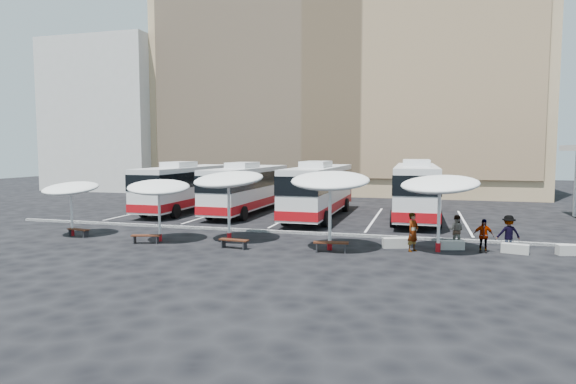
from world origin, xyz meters
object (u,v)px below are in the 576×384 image
(bus_3, at_px, (416,188))
(passenger_1, at_px, (456,230))
(conc_bench_2, at_px, (515,249))
(bus_1, at_px, (248,187))
(sunshade_1, at_px, (159,187))
(sunshade_3, at_px, (330,181))
(passenger_0, at_px, (413,232))
(conc_bench_1, at_px, (452,245))
(passenger_3, at_px, (508,233))
(wood_bench_1, at_px, (146,237))
(conc_bench_3, at_px, (571,250))
(sunshade_2, at_px, (229,180))
(wood_bench_2, at_px, (234,241))
(passenger_2, at_px, (483,236))
(sunshade_0, at_px, (71,189))
(conc_bench_0, at_px, (396,243))
(wood_bench_3, at_px, (331,244))
(wood_bench_0, at_px, (78,231))
(sunshade_4, at_px, (440,185))
(bus_0, at_px, (186,186))
(bus_2, at_px, (319,189))

(bus_3, bearing_deg, passenger_1, -78.62)
(conc_bench_2, bearing_deg, bus_1, 148.84)
(sunshade_1, xyz_separation_m, sunshade_3, (9.15, 0.23, 0.49))
(sunshade_3, height_order, passenger_1, sunshade_3)
(bus_1, distance_m, passenger_0, 16.94)
(conc_bench_1, distance_m, passenger_3, 2.69)
(wood_bench_1, distance_m, conc_bench_3, 20.72)
(sunshade_2, xyz_separation_m, wood_bench_2, (1.01, -1.82, -2.93))
(conc_bench_1, relative_size, passenger_2, 0.72)
(sunshade_0, xyz_separation_m, conc_bench_3, (25.82, 1.97, -2.45))
(sunshade_3, height_order, conc_bench_1, sunshade_3)
(wood_bench_1, relative_size, conc_bench_1, 1.32)
(conc_bench_1, bearing_deg, wood_bench_2, -165.54)
(conc_bench_0, bearing_deg, wood_bench_1, -169.23)
(sunshade_1, bearing_deg, passenger_1, 10.97)
(bus_1, xyz_separation_m, sunshade_2, (3.07, -11.16, 1.27))
(wood_bench_2, height_order, wood_bench_3, wood_bench_3)
(sunshade_3, height_order, wood_bench_0, sunshade_3)
(bus_1, xyz_separation_m, wood_bench_0, (-5.58, -12.26, -1.67))
(sunshade_0, bearing_deg, passenger_0, 2.48)
(sunshade_1, bearing_deg, sunshade_4, 4.76)
(bus_0, xyz_separation_m, passenger_0, (17.82, -11.15, -1.08))
(sunshade_2, relative_size, sunshade_4, 0.94)
(wood_bench_1, bearing_deg, bus_0, 108.89)
(conc_bench_0, bearing_deg, passenger_0, -39.50)
(wood_bench_1, xyz_separation_m, conc_bench_2, (18.07, 2.58, -0.12))
(wood_bench_3, xyz_separation_m, passenger_2, (6.95, 1.97, 0.41))
(wood_bench_2, height_order, passenger_1, passenger_1)
(sunshade_3, relative_size, passenger_2, 2.50)
(sunshade_4, relative_size, passenger_0, 2.54)
(sunshade_0, height_order, wood_bench_0, sunshade_0)
(sunshade_0, height_order, passenger_2, sunshade_0)
(sunshade_3, relative_size, passenger_3, 2.30)
(bus_3, distance_m, sunshade_3, 13.00)
(sunshade_2, height_order, conc_bench_1, sunshade_2)
(wood_bench_2, bearing_deg, sunshade_3, 11.85)
(wood_bench_2, xyz_separation_m, passenger_0, (8.51, 1.69, 0.58))
(bus_2, xyz_separation_m, sunshade_1, (-6.29, -11.28, 0.80))
(sunshade_4, relative_size, conc_bench_0, 3.61)
(bus_3, bearing_deg, conc_bench_1, -81.12)
(sunshade_4, height_order, wood_bench_1, sunshade_4)
(conc_bench_0, height_order, passenger_2, passenger_2)
(conc_bench_2, bearing_deg, sunshade_1, -174.20)
(sunshade_2, distance_m, sunshade_3, 5.68)
(wood_bench_3, xyz_separation_m, passenger_3, (8.15, 2.62, 0.48))
(sunshade_0, relative_size, wood_bench_1, 2.12)
(sunshade_4, height_order, conc_bench_2, sunshade_4)
(bus_3, height_order, passenger_3, bus_3)
(sunshade_2, xyz_separation_m, wood_bench_0, (-8.65, -1.10, -2.95))
(sunshade_2, height_order, passenger_0, sunshade_2)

